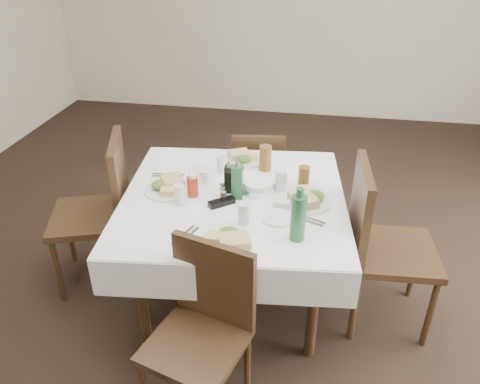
{
  "coord_description": "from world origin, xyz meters",
  "views": [
    {
      "loc": [
        0.36,
        -2.36,
        2.17
      ],
      "look_at": [
        -0.05,
        -0.03,
        0.8
      ],
      "focal_mm": 35.0,
      "sensor_mm": 36.0,
      "label": 1
    }
  ],
  "objects_px": {
    "chair_west": "(104,204)",
    "water_s": "(244,214)",
    "chair_north": "(258,173)",
    "water_n": "(221,165)",
    "oil_cruet_dark": "(229,178)",
    "ketchup_bottle": "(193,186)",
    "bread_basket": "(258,186)",
    "oil_cruet_green": "(238,181)",
    "coffee_mug": "(206,177)",
    "green_bottle": "(298,217)",
    "water_w": "(180,194)",
    "dining_table": "(234,207)",
    "chair_east": "(378,238)",
    "water_e": "(281,180)",
    "chair_south": "(204,321)"
  },
  "relations": [
    {
      "from": "chair_west",
      "to": "water_s",
      "type": "relative_size",
      "value": 8.45
    },
    {
      "from": "chair_north",
      "to": "water_s",
      "type": "relative_size",
      "value": 6.83
    },
    {
      "from": "water_n",
      "to": "oil_cruet_dark",
      "type": "bearing_deg",
      "value": -67.31
    },
    {
      "from": "ketchup_bottle",
      "to": "oil_cruet_dark",
      "type": "bearing_deg",
      "value": 23.02
    },
    {
      "from": "water_n",
      "to": "bread_basket",
      "type": "distance_m",
      "value": 0.33
    },
    {
      "from": "oil_cruet_green",
      "to": "coffee_mug",
      "type": "relative_size",
      "value": 2.28
    },
    {
      "from": "water_n",
      "to": "water_s",
      "type": "distance_m",
      "value": 0.61
    },
    {
      "from": "ketchup_bottle",
      "to": "green_bottle",
      "type": "height_order",
      "value": "green_bottle"
    },
    {
      "from": "chair_north",
      "to": "water_w",
      "type": "relative_size",
      "value": 6.97
    },
    {
      "from": "oil_cruet_dark",
      "to": "ketchup_bottle",
      "type": "xyz_separation_m",
      "value": [
        -0.2,
        -0.09,
        -0.03
      ]
    },
    {
      "from": "coffee_mug",
      "to": "green_bottle",
      "type": "distance_m",
      "value": 0.79
    },
    {
      "from": "water_n",
      "to": "coffee_mug",
      "type": "distance_m",
      "value": 0.16
    },
    {
      "from": "dining_table",
      "to": "chair_east",
      "type": "distance_m",
      "value": 0.86
    },
    {
      "from": "water_n",
      "to": "ketchup_bottle",
      "type": "xyz_separation_m",
      "value": [
        -0.11,
        -0.32,
        0.01
      ]
    },
    {
      "from": "oil_cruet_dark",
      "to": "ketchup_bottle",
      "type": "distance_m",
      "value": 0.22
    },
    {
      "from": "chair_west",
      "to": "water_n",
      "type": "height_order",
      "value": "chair_west"
    },
    {
      "from": "dining_table",
      "to": "oil_cruet_green",
      "type": "xyz_separation_m",
      "value": [
        0.03,
        -0.01,
        0.19
      ]
    },
    {
      "from": "water_e",
      "to": "oil_cruet_green",
      "type": "bearing_deg",
      "value": -150.4
    },
    {
      "from": "water_e",
      "to": "bread_basket",
      "type": "xyz_separation_m",
      "value": [
        -0.13,
        -0.04,
        -0.03
      ]
    },
    {
      "from": "bread_basket",
      "to": "green_bottle",
      "type": "distance_m",
      "value": 0.53
    },
    {
      "from": "water_e",
      "to": "chair_south",
      "type": "bearing_deg",
      "value": -106.43
    },
    {
      "from": "chair_north",
      "to": "water_e",
      "type": "bearing_deg",
      "value": -72.18
    },
    {
      "from": "dining_table",
      "to": "water_w",
      "type": "height_order",
      "value": "water_w"
    },
    {
      "from": "dining_table",
      "to": "bread_basket",
      "type": "relative_size",
      "value": 7.16
    },
    {
      "from": "chair_west",
      "to": "oil_cruet_dark",
      "type": "bearing_deg",
      "value": 0.12
    },
    {
      "from": "oil_cruet_dark",
      "to": "oil_cruet_green",
      "type": "xyz_separation_m",
      "value": [
        0.06,
        -0.06,
        0.02
      ]
    },
    {
      "from": "water_s",
      "to": "ketchup_bottle",
      "type": "distance_m",
      "value": 0.42
    },
    {
      "from": "dining_table",
      "to": "ketchup_bottle",
      "type": "xyz_separation_m",
      "value": [
        -0.24,
        -0.04,
        0.15
      ]
    },
    {
      "from": "chair_east",
      "to": "coffee_mug",
      "type": "xyz_separation_m",
      "value": [
        -1.05,
        0.18,
        0.21
      ]
    },
    {
      "from": "water_n",
      "to": "oil_cruet_dark",
      "type": "distance_m",
      "value": 0.25
    },
    {
      "from": "chair_north",
      "to": "chair_west",
      "type": "xyz_separation_m",
      "value": [
        -0.9,
        -0.81,
        0.11
      ]
    },
    {
      "from": "chair_south",
      "to": "green_bottle",
      "type": "xyz_separation_m",
      "value": [
        0.4,
        0.41,
        0.37
      ]
    },
    {
      "from": "chair_south",
      "to": "water_e",
      "type": "relative_size",
      "value": 7.06
    },
    {
      "from": "water_n",
      "to": "chair_west",
      "type": "bearing_deg",
      "value": -162.4
    },
    {
      "from": "water_s",
      "to": "oil_cruet_green",
      "type": "relative_size",
      "value": 0.47
    },
    {
      "from": "water_e",
      "to": "green_bottle",
      "type": "relative_size",
      "value": 0.44
    },
    {
      "from": "chair_west",
      "to": "ketchup_bottle",
      "type": "xyz_separation_m",
      "value": [
        0.63,
        -0.08,
        0.24
      ]
    },
    {
      "from": "green_bottle",
      "to": "water_e",
      "type": "bearing_deg",
      "value": 105.03
    },
    {
      "from": "coffee_mug",
      "to": "water_e",
      "type": "bearing_deg",
      "value": -0.97
    },
    {
      "from": "chair_south",
      "to": "water_n",
      "type": "bearing_deg",
      "value": 97.14
    },
    {
      "from": "chair_east",
      "to": "oil_cruet_dark",
      "type": "height_order",
      "value": "chair_east"
    },
    {
      "from": "chair_west",
      "to": "chair_east",
      "type": "bearing_deg",
      "value": -3.02
    },
    {
      "from": "oil_cruet_green",
      "to": "water_e",
      "type": "bearing_deg",
      "value": 29.6
    },
    {
      "from": "chair_south",
      "to": "oil_cruet_green",
      "type": "xyz_separation_m",
      "value": [
        0.03,
        0.76,
        0.36
      ]
    },
    {
      "from": "green_bottle",
      "to": "water_s",
      "type": "bearing_deg",
      "value": 162.41
    },
    {
      "from": "oil_cruet_green",
      "to": "chair_north",
      "type": "bearing_deg",
      "value": 89.68
    },
    {
      "from": "dining_table",
      "to": "chair_north",
      "type": "relative_size",
      "value": 1.73
    },
    {
      "from": "chair_south",
      "to": "green_bottle",
      "type": "relative_size",
      "value": 3.08
    },
    {
      "from": "dining_table",
      "to": "chair_west",
      "type": "height_order",
      "value": "chair_west"
    },
    {
      "from": "chair_north",
      "to": "coffee_mug",
      "type": "height_order",
      "value": "coffee_mug"
    }
  ]
}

